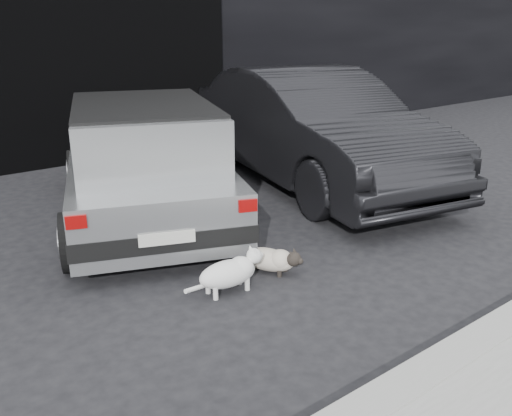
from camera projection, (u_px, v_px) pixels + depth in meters
ground at (198, 249)px, 5.23m from camera, size 80.00×80.00×0.00m
garage_opening at (114, 74)px, 8.37m from camera, size 4.00×0.10×2.60m
curb at (512, 323)px, 3.85m from camera, size 18.00×0.25×0.12m
silver_hatchback at (145, 156)px, 5.83m from camera, size 2.73×3.84×1.30m
second_car at (312, 127)px, 7.18m from camera, size 2.52×4.79×1.50m
cat_siamese at (272, 259)px, 4.74m from camera, size 0.43×0.67×0.25m
cat_white at (231, 272)px, 4.38m from camera, size 0.75×0.29×0.35m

